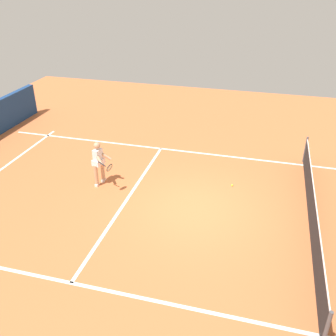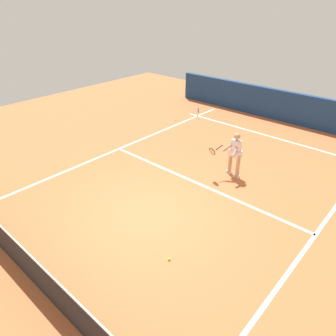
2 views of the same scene
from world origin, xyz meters
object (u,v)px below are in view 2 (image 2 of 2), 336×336
(tennis_ball_mid, at_px, (176,120))
(water_bottle, at_px, (198,110))
(tennis_player, at_px, (234,153))
(tennis_ball_near, at_px, (169,259))

(tennis_ball_mid, relative_size, water_bottle, 0.28)
(tennis_player, bearing_deg, tennis_ball_near, 102.98)
(tennis_player, bearing_deg, water_bottle, -42.95)
(tennis_player, height_order, tennis_ball_near, tennis_player)
(tennis_player, relative_size, tennis_ball_near, 23.48)
(tennis_ball_near, height_order, tennis_ball_mid, same)
(water_bottle, bearing_deg, tennis_ball_mid, 88.09)
(tennis_player, bearing_deg, tennis_ball_mid, -29.27)
(tennis_ball_near, xyz_separation_m, tennis_ball_mid, (5.92, -7.15, 0.00))
(tennis_ball_mid, bearing_deg, water_bottle, -91.91)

